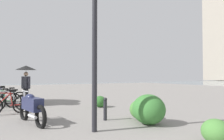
# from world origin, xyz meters

# --- Properties ---
(lamppost) EXTENTS (0.98, 0.28, 4.38)m
(lamppost) POSITION_xyz_m (4.93, 0.50, 2.88)
(lamppost) COLOR #232328
(lamppost) RESTS_ON ground
(motorcycle) EXTENTS (2.15, 0.56, 1.06)m
(motorcycle) POSITION_xyz_m (6.81, 1.85, 0.50)
(motorcycle) COLOR black
(motorcycle) RESTS_ON ground
(bicycle_red) EXTENTS (0.43, 1.74, 0.95)m
(bicycle_red) POSITION_xyz_m (8.94, 2.45, 0.36)
(bicycle_red) COLOR black
(bicycle_red) RESTS_ON ground
(bicycle_silver) EXTENTS (0.41, 1.75, 0.95)m
(bicycle_silver) POSITION_xyz_m (9.80, 2.33, 0.36)
(bicycle_silver) COLOR black
(bicycle_silver) RESTS_ON ground
(bicycle_green) EXTENTS (0.37, 1.75, 0.95)m
(bicycle_green) POSITION_xyz_m (10.74, 2.66, 0.36)
(bicycle_green) COLOR black
(bicycle_green) RESTS_ON ground
(bicycle_black) EXTENTS (0.18, 1.77, 0.95)m
(bicycle_black) POSITION_xyz_m (11.34, 2.35, 0.36)
(bicycle_black) COLOR black
(bicycle_black) RESTS_ON ground
(pedestrian) EXTENTS (1.00, 1.00, 2.03)m
(pedestrian) POSITION_xyz_m (10.91, 1.58, 1.60)
(pedestrian) COLOR black
(pedestrian) RESTS_ON ground
(bollard_mid) EXTENTS (0.13, 0.13, 0.77)m
(bollard_mid) POSITION_xyz_m (6.04, -0.40, 0.40)
(bollard_mid) COLOR #232328
(bollard_mid) RESTS_ON ground
(shrub_low) EXTENTS (1.10, 0.99, 0.93)m
(shrub_low) POSITION_xyz_m (4.86, -1.32, 0.47)
(shrub_low) COLOR #387533
(shrub_low) RESTS_ON ground
(shrub_round) EXTENTS (0.80, 0.72, 0.68)m
(shrub_round) POSITION_xyz_m (5.60, -1.55, 0.34)
(shrub_round) COLOR #477F38
(shrub_round) RESTS_ON ground
(shrub_wide) EXTENTS (0.64, 0.57, 0.54)m
(shrub_wide) POSITION_xyz_m (8.73, -1.50, 0.27)
(shrub_wide) COLOR #2D6628
(shrub_wide) RESTS_ON ground
(shrub_tall) EXTENTS (0.66, 0.59, 0.56)m
(shrub_tall) POSITION_xyz_m (2.68, -1.41, 0.28)
(shrub_tall) COLOR #477F38
(shrub_tall) RESTS_ON ground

